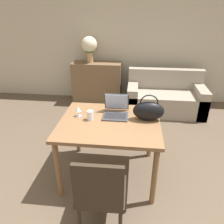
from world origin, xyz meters
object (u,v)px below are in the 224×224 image
Objects in this scene: chair at (101,191)px; flower_vase at (89,46)px; couch at (165,98)px; drinking_glass at (90,115)px; laptop at (116,109)px; handbag at (149,111)px; wine_glass at (78,110)px.

flower_vase reaches higher than chair.
drinking_glass is (-1.12, -1.98, 0.55)m from couch.
flower_vase is (-0.74, 2.10, 0.38)m from laptop.
handbag reaches higher than drinking_glass.
handbag is at bearing -15.27° from laptop.
laptop is at bearing 12.94° from wine_glass.
couch is at bearing 65.00° from laptop.
flower_vase is at bearing 117.12° from handbag.
flower_vase reaches higher than handbag.
chair reaches higher than couch.
wine_glass is 0.23× the size of flower_vase.
flower_vase reaches higher than wine_glass.
drinking_glass is 2.36m from flower_vase.
chair reaches higher than drinking_glass.
handbag reaches higher than couch.
chair is at bearing -115.72° from handbag.
flower_vase is at bearing 97.83° from wine_glass.
flower_vase reaches higher than couch.
laptop is at bearing 32.21° from drinking_glass.
drinking_glass is at bearing -147.79° from laptop.
chair is 7.43× the size of wine_glass.
wine_glass is 0.83m from handbag.
wine_glass is 2.25m from flower_vase.
couch is at bearing 71.61° from chair.
handbag is at bearing -103.35° from couch.
chair is at bearing -77.17° from flower_vase.
flower_vase is (-1.58, 0.30, 0.93)m from couch.
drinking_glass is at bearing -119.60° from couch.
wine_glass is at bearing -167.06° from laptop.
laptop is (-0.84, -1.80, 0.55)m from couch.
handbag is at bearing 63.37° from chair.
handbag is (0.67, 0.07, 0.06)m from drinking_glass.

